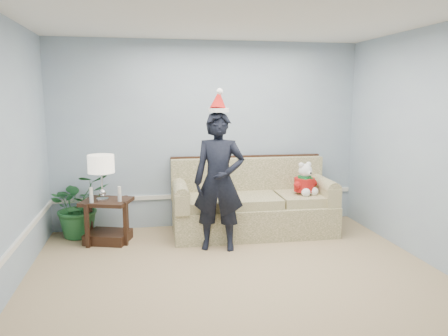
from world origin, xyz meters
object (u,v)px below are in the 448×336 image
side_table (108,225)px  man (219,182)px  sofa (252,206)px  houseplant (79,205)px  table_lamp (101,166)px  teddy_bear (305,183)px

side_table → man: (1.41, -0.52, 0.64)m
sofa → houseplant: 2.39m
sofa → table_lamp: bearing=-174.7°
side_table → teddy_bear: 2.75m
side_table → man: 1.63m
side_table → houseplant: houseplant is taller
side_table → houseplant: 0.55m
teddy_bear → houseplant: bearing=153.5°
houseplant → man: size_ratio=0.51×
sofa → man: man is taller
houseplant → man: (1.80, -0.83, 0.42)m
side_table → houseplant: size_ratio=0.81×
man → teddy_bear: size_ratio=3.72×
houseplant → teddy_bear: (3.10, -0.40, 0.27)m
table_lamp → houseplant: 0.77m
houseplant → man: 2.03m
teddy_bear → sofa: bearing=147.0°
table_lamp → man: size_ratio=0.35×
sofa → table_lamp: 2.14m
side_table → houseplant: bearing=141.4°
sofa → side_table: bearing=-175.6°
side_table → man: man is taller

